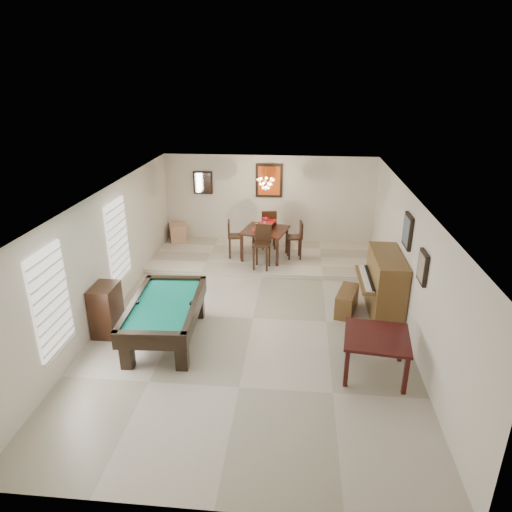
% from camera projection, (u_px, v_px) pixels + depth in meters
% --- Properties ---
extents(ground_plane, '(6.00, 9.00, 0.02)m').
position_uv_depth(ground_plane, '(253.00, 319.00, 9.45)').
color(ground_plane, beige).
extents(wall_back, '(6.00, 0.04, 2.60)m').
position_uv_depth(wall_back, '(269.00, 201.00, 13.11)').
color(wall_back, silver).
rests_on(wall_back, ground_plane).
extents(wall_front, '(6.00, 0.04, 2.60)m').
position_uv_depth(wall_front, '(210.00, 422.00, 4.80)').
color(wall_front, silver).
rests_on(wall_front, ground_plane).
extents(wall_left, '(0.04, 9.00, 2.60)m').
position_uv_depth(wall_left, '(106.00, 255.00, 9.22)').
color(wall_left, silver).
rests_on(wall_left, ground_plane).
extents(wall_right, '(0.04, 9.00, 2.60)m').
position_uv_depth(wall_right, '(409.00, 266.00, 8.69)').
color(wall_right, silver).
rests_on(wall_right, ground_plane).
extents(ceiling, '(6.00, 9.00, 0.04)m').
position_uv_depth(ceiling, '(253.00, 196.00, 8.47)').
color(ceiling, white).
rests_on(ceiling, wall_back).
extents(dining_step, '(6.00, 2.50, 0.12)m').
position_uv_depth(dining_step, '(265.00, 257.00, 12.42)').
color(dining_step, beige).
rests_on(dining_step, ground_plane).
extents(window_left_front, '(0.06, 1.00, 1.70)m').
position_uv_depth(window_left_front, '(51.00, 301.00, 7.15)').
color(window_left_front, white).
rests_on(window_left_front, wall_left).
extents(window_left_rear, '(0.06, 1.00, 1.70)m').
position_uv_depth(window_left_rear, '(118.00, 240.00, 9.74)').
color(window_left_rear, white).
rests_on(window_left_rear, wall_left).
extents(pool_table, '(1.36, 2.34, 0.76)m').
position_uv_depth(pool_table, '(166.00, 322.00, 8.56)').
color(pool_table, black).
rests_on(pool_table, ground_plane).
extents(square_table, '(1.16, 1.16, 0.72)m').
position_uv_depth(square_table, '(375.00, 354.00, 7.60)').
color(square_table, black).
rests_on(square_table, ground_plane).
extents(upright_piano, '(0.89, 1.60, 1.33)m').
position_uv_depth(upright_piano, '(378.00, 285.00, 9.39)').
color(upright_piano, brown).
rests_on(upright_piano, ground_plane).
extents(piano_bench, '(0.58, 0.95, 0.50)m').
position_uv_depth(piano_bench, '(347.00, 301.00, 9.61)').
color(piano_bench, brown).
rests_on(piano_bench, ground_plane).
extents(apothecary_chest, '(0.44, 0.66, 0.99)m').
position_uv_depth(apothecary_chest, '(106.00, 310.00, 8.75)').
color(apothecary_chest, black).
rests_on(apothecary_chest, ground_plane).
extents(dining_table, '(1.31, 1.31, 0.91)m').
position_uv_depth(dining_table, '(265.00, 241.00, 12.09)').
color(dining_table, black).
rests_on(dining_table, dining_step).
extents(flower_vase, '(0.15, 0.15, 0.21)m').
position_uv_depth(flower_vase, '(265.00, 221.00, 11.89)').
color(flower_vase, '#AB0E25').
rests_on(flower_vase, dining_table).
extents(dining_chair_south, '(0.46, 0.46, 1.11)m').
position_uv_depth(dining_chair_south, '(262.00, 248.00, 11.37)').
color(dining_chair_south, black).
rests_on(dining_chair_south, dining_step).
extents(dining_chair_north, '(0.47, 0.47, 1.11)m').
position_uv_depth(dining_chair_north, '(269.00, 229.00, 12.74)').
color(dining_chair_north, black).
rests_on(dining_chair_north, dining_step).
extents(dining_chair_west, '(0.42, 0.42, 1.00)m').
position_uv_depth(dining_chair_west, '(235.00, 239.00, 12.11)').
color(dining_chair_west, black).
rests_on(dining_chair_west, dining_step).
extents(dining_chair_east, '(0.42, 0.42, 1.00)m').
position_uv_depth(dining_chair_east, '(295.00, 240.00, 12.04)').
color(dining_chair_east, black).
rests_on(dining_chair_east, dining_step).
extents(corner_bench, '(0.59, 0.66, 0.50)m').
position_uv_depth(corner_bench, '(178.00, 232.00, 13.39)').
color(corner_bench, tan).
rests_on(corner_bench, dining_step).
extents(chandelier, '(0.44, 0.44, 0.60)m').
position_uv_depth(chandelier, '(266.00, 180.00, 11.58)').
color(chandelier, '#FFE5B2').
rests_on(chandelier, ceiling).
extents(back_painting, '(0.75, 0.06, 0.95)m').
position_uv_depth(back_painting, '(269.00, 181.00, 12.85)').
color(back_painting, '#D84C14').
rests_on(back_painting, wall_back).
extents(back_mirror, '(0.55, 0.06, 0.65)m').
position_uv_depth(back_mirror, '(203.00, 183.00, 13.06)').
color(back_mirror, white).
rests_on(back_mirror, wall_back).
extents(right_picture_upper, '(0.06, 0.55, 0.65)m').
position_uv_depth(right_picture_upper, '(408.00, 231.00, 8.75)').
color(right_picture_upper, slate).
rests_on(right_picture_upper, wall_right).
extents(right_picture_lower, '(0.06, 0.45, 0.55)m').
position_uv_depth(right_picture_lower, '(423.00, 267.00, 7.62)').
color(right_picture_lower, gray).
rests_on(right_picture_lower, wall_right).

